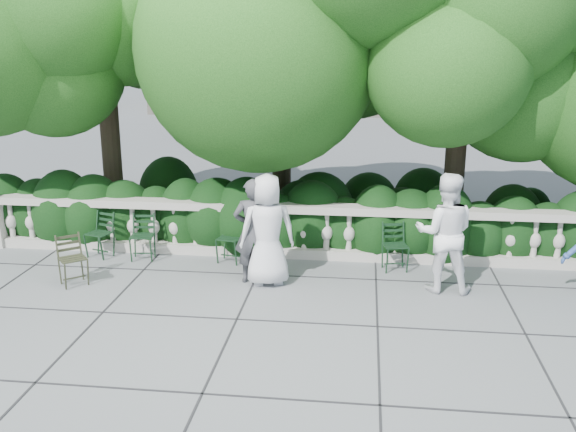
# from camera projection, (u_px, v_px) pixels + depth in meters

# --- Properties ---
(ground) EXTENTS (90.00, 90.00, 0.00)m
(ground) POSITION_uv_depth(u_px,v_px,m) (280.00, 294.00, 10.07)
(ground) COLOR #5B5E63
(ground) RESTS_ON ground
(balustrade) EXTENTS (12.00, 0.44, 1.00)m
(balustrade) POSITION_uv_depth(u_px,v_px,m) (293.00, 231.00, 11.66)
(balustrade) COLOR #9E998E
(balustrade) RESTS_ON ground
(shrub_hedge) EXTENTS (15.00, 2.60, 1.70)m
(shrub_hedge) POSITION_uv_depth(u_px,v_px,m) (300.00, 237.00, 12.94)
(shrub_hedge) COLOR black
(shrub_hedge) RESTS_ON ground
(tree_canopy) EXTENTS (15.04, 6.52, 6.78)m
(tree_canopy) POSITION_uv_depth(u_px,v_px,m) (338.00, 33.00, 11.98)
(tree_canopy) COLOR #3F3023
(tree_canopy) RESTS_ON ground
(chair_a) EXTENTS (0.57, 0.59, 0.84)m
(chair_a) POSITION_uv_depth(u_px,v_px,m) (96.00, 259.00, 11.67)
(chair_a) COLOR black
(chair_a) RESTS_ON ground
(chair_b) EXTENTS (0.53, 0.56, 0.84)m
(chair_b) POSITION_uv_depth(u_px,v_px,m) (227.00, 264.00, 11.39)
(chair_b) COLOR black
(chair_b) RESTS_ON ground
(chair_c) EXTENTS (0.49, 0.53, 0.84)m
(chair_c) POSITION_uv_depth(u_px,v_px,m) (142.00, 262.00, 11.51)
(chair_c) COLOR black
(chair_c) RESTS_ON ground
(chair_e) EXTENTS (0.53, 0.56, 0.84)m
(chair_e) POSITION_uv_depth(u_px,v_px,m) (396.00, 273.00, 10.98)
(chair_e) COLOR black
(chair_e) RESTS_ON ground
(chair_weathered) EXTENTS (0.65, 0.65, 0.84)m
(chair_weathered) POSITION_uv_depth(u_px,v_px,m) (78.00, 287.00, 10.35)
(chair_weathered) COLOR black
(chair_weathered) RESTS_ON ground
(person_businessman) EXTENTS (1.02, 0.79, 1.83)m
(person_businessman) POSITION_uv_depth(u_px,v_px,m) (267.00, 230.00, 10.27)
(person_businessman) COLOR silver
(person_businessman) RESTS_ON ground
(person_woman_grey) EXTENTS (0.70, 0.52, 1.74)m
(person_woman_grey) POSITION_uv_depth(u_px,v_px,m) (253.00, 231.00, 10.38)
(person_woman_grey) COLOR #3B3B40
(person_woman_grey) RESTS_ON ground
(person_casual_man) EXTENTS (0.97, 0.78, 1.91)m
(person_casual_man) POSITION_uv_depth(u_px,v_px,m) (445.00, 233.00, 10.00)
(person_casual_man) COLOR white
(person_casual_man) RESTS_ON ground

